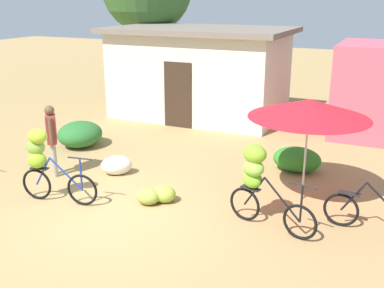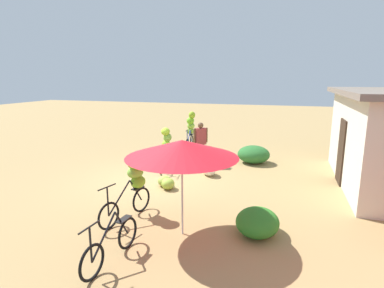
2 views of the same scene
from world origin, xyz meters
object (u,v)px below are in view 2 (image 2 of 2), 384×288
Objects in this scene: market_umbrella at (182,149)px; produce_sack at (209,169)px; bicycle_near_pile at (166,144)px; bicycle_leftmost at (191,127)px; bicycle_by_shop at (111,245)px; bicycle_center_loaded at (134,180)px; banana_pile_on_ground at (166,182)px; person_vendor at (201,139)px.

market_umbrella reaches higher than produce_sack.
bicycle_near_pile is at bearing -154.52° from market_umbrella.
bicycle_leftmost is 1.04× the size of bicycle_by_shop.
bicycle_by_shop is at bearing 15.08° from bicycle_center_loaded.
market_umbrella is 5.16m from bicycle_near_pile.
bicycle_by_shop is (5.93, 1.30, -0.52)m from bicycle_near_pile.
banana_pile_on_ground is 1.81m from produce_sack.
bicycle_leftmost is 1.07× the size of person_vendor.
market_umbrella is 3.36m from banana_pile_on_ground.
banana_pile_on_ground is (2.02, 0.80, -0.71)m from bicycle_near_pile.
produce_sack is (-3.58, 0.94, -0.67)m from bicycle_center_loaded.
produce_sack is at bearing 148.86° from banana_pile_on_ground.
bicycle_leftmost is 1.06× the size of bicycle_near_pile.
bicycle_leftmost is (-7.84, -2.23, -0.85)m from market_umbrella.
bicycle_near_pile reaches higher than produce_sack.
bicycle_leftmost is 2.76m from person_vendor.
bicycle_leftmost is at bearing -164.11° from market_umbrella.
produce_sack is at bearing 74.81° from bicycle_near_pile.
banana_pile_on_ground is 1.09× the size of produce_sack.
bicycle_leftmost is 9.32m from bicycle_by_shop.
produce_sack is (-1.55, 0.93, 0.06)m from banana_pile_on_ground.
market_umbrella reaches higher than banana_pile_on_ground.
market_umbrella reaches higher than bicycle_by_shop.
person_vendor reaches higher than bicycle_by_shop.
market_umbrella is 1.77m from bicycle_center_loaded.
person_vendor reaches higher than produce_sack.
bicycle_leftmost reaches higher than produce_sack.
person_vendor reaches higher than bicycle_center_loaded.
market_umbrella reaches higher than bicycle_leftmost.
person_vendor is (-4.81, 0.32, 0.09)m from bicycle_center_loaded.
market_umbrella is at bearing 11.33° from person_vendor.
bicycle_by_shop is 2.37× the size of produce_sack.
bicycle_near_pile is 2.28m from banana_pile_on_ground.
market_umbrella is 8.19m from bicycle_leftmost.
bicycle_leftmost is at bearing -154.40° from produce_sack.
market_umbrella is 3.28× the size of produce_sack.
bicycle_center_loaded is (7.31, 0.85, -0.11)m from bicycle_leftmost.
bicycle_center_loaded reaches higher than bicycle_by_shop.
bicycle_by_shop is at bearing -4.58° from produce_sack.
bicycle_center_loaded is (4.05, 0.79, 0.02)m from bicycle_near_pile.
produce_sack is (0.47, 1.74, -0.65)m from bicycle_near_pile.
market_umbrella is 4.44m from produce_sack.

